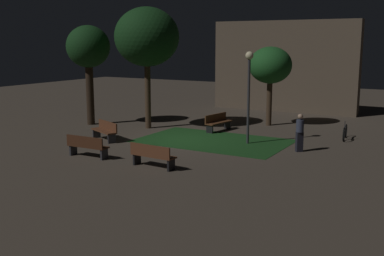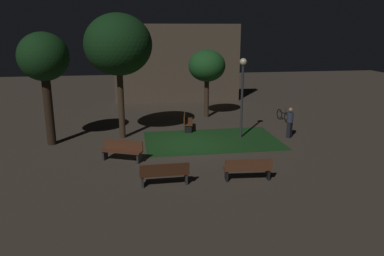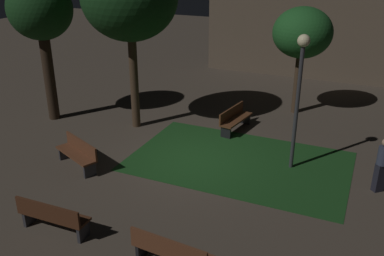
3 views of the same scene
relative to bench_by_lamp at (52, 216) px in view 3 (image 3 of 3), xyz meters
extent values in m
plane|color=#473D33|center=(1.58, 4.80, -0.48)|extent=(60.00, 60.00, 0.00)
cube|color=#194219|center=(2.90, 5.34, -0.48)|extent=(6.86, 4.36, 0.01)
cube|color=#422314|center=(0.00, 0.08, -0.03)|extent=(1.81, 0.52, 0.06)
cube|color=#422314|center=(0.00, -0.13, 0.20)|extent=(1.80, 0.10, 0.40)
cube|color=#2D2D33|center=(-0.80, 0.06, -0.27)|extent=(0.09, 0.39, 0.42)
cube|color=#2D2D33|center=(0.80, 0.09, -0.27)|extent=(0.09, 0.39, 0.42)
cube|color=brown|center=(3.16, 0.08, -0.03)|extent=(1.83, 0.61, 0.06)
cube|color=brown|center=(3.14, -0.13, 0.20)|extent=(1.80, 0.19, 0.40)
cube|color=black|center=(2.36, 0.13, -0.27)|extent=(0.11, 0.39, 0.42)
cube|color=#512D19|center=(2.01, 7.71, -0.03)|extent=(0.75, 1.85, 0.06)
cube|color=#512D19|center=(1.81, 7.74, 0.20)|extent=(0.34, 1.79, 0.40)
cube|color=black|center=(2.14, 8.50, -0.27)|extent=(0.39, 0.14, 0.42)
cube|color=black|center=(1.89, 6.92, -0.27)|extent=(0.39, 0.14, 0.42)
cube|color=brown|center=(-1.61, 2.92, -0.03)|extent=(1.84, 1.16, 0.06)
cube|color=brown|center=(-1.52, 3.11, 0.20)|extent=(1.67, 0.78, 0.40)
cube|color=#2D2D33|center=(-0.87, 2.59, -0.27)|extent=(0.23, 0.38, 0.42)
cube|color=#2D2D33|center=(-2.34, 3.24, -0.27)|extent=(0.23, 0.38, 0.42)
cylinder|color=#2D2116|center=(-5.11, 5.94, 1.35)|extent=(0.42, 0.42, 3.65)
ellipsoid|color=#143816|center=(-5.11, 5.94, 3.82)|extent=(2.37, 2.37, 2.29)
cylinder|color=#423021|center=(3.64, 10.59, 0.85)|extent=(0.30, 0.30, 2.67)
ellipsoid|color=#1E5623|center=(3.64, 10.59, 2.83)|extent=(2.33, 2.33, 2.00)
cylinder|color=#423021|center=(-1.65, 6.58, 1.46)|extent=(0.31, 0.31, 3.88)
cylinder|color=#333338|center=(4.51, 5.63, 1.43)|extent=(0.12, 0.12, 3.81)
sphere|color=#F4E5B2|center=(4.51, 5.63, 3.48)|extent=(0.36, 0.36, 0.36)
cube|color=black|center=(7.03, 5.22, -0.06)|extent=(0.34, 0.33, 0.84)
cylinder|color=#33384C|center=(7.03, 5.22, 0.62)|extent=(0.32, 0.32, 0.52)
cube|color=brown|center=(2.46, 16.26, 2.48)|extent=(9.69, 0.80, 5.93)
camera|label=1|loc=(12.73, -13.76, 4.06)|focal=44.01mm
camera|label=2|loc=(-1.00, -12.73, 5.09)|focal=35.02mm
camera|label=3|loc=(6.41, -6.27, 5.78)|focal=39.29mm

